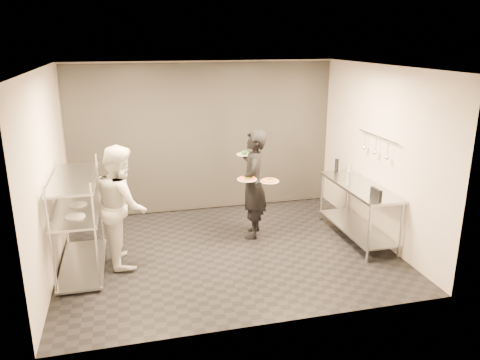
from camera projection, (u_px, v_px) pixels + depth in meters
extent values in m
cube|color=black|center=(228.00, 251.00, 7.29)|extent=(5.00, 4.00, 0.00)
cube|color=silver|center=(226.00, 67.00, 6.47)|extent=(5.00, 4.00, 0.00)
cube|color=beige|center=(204.00, 138.00, 8.74)|extent=(5.00, 0.00, 2.80)
cube|color=beige|center=(268.00, 212.00, 5.03)|extent=(5.00, 0.00, 2.80)
cube|color=beige|center=(46.00, 176.00, 6.30)|extent=(0.00, 4.00, 2.80)
cube|color=beige|center=(380.00, 155.00, 7.46)|extent=(0.00, 4.00, 2.80)
cube|color=silver|center=(204.00, 138.00, 8.71)|extent=(4.90, 0.04, 2.74)
cylinder|color=#B9BCC0|center=(51.00, 243.00, 5.79)|extent=(0.04, 0.04, 1.50)
cylinder|color=#B9BCC0|center=(64.00, 203.00, 7.22)|extent=(0.04, 0.04, 1.50)
cylinder|color=#B9BCC0|center=(96.00, 239.00, 5.92)|extent=(0.04, 0.04, 1.50)
cylinder|color=#B9BCC0|center=(100.00, 200.00, 7.35)|extent=(0.04, 0.04, 1.50)
cube|color=#989EA1|center=(83.00, 264.00, 6.77)|extent=(0.60, 1.60, 0.03)
cube|color=#989EA1|center=(77.00, 209.00, 6.53)|extent=(0.60, 1.60, 0.03)
cube|color=#989EA1|center=(74.00, 178.00, 6.39)|extent=(0.60, 1.60, 0.03)
cylinder|color=white|center=(75.00, 216.00, 6.19)|extent=(0.26, 0.26, 0.01)
cylinder|color=white|center=(78.00, 205.00, 6.61)|extent=(0.26, 0.26, 0.01)
cylinder|color=#B9BCC0|center=(369.00, 234.00, 6.81)|extent=(0.04, 0.04, 0.90)
cylinder|color=#B9BCC0|center=(321.00, 197.00, 8.40)|extent=(0.04, 0.04, 0.90)
cylinder|color=#B9BCC0|center=(401.00, 231.00, 6.93)|extent=(0.04, 0.04, 0.90)
cylinder|color=#B9BCC0|center=(348.00, 195.00, 8.52)|extent=(0.04, 0.04, 0.90)
cube|color=#989EA1|center=(356.00, 227.00, 7.75)|extent=(0.57, 1.71, 0.03)
cube|color=#989EA1|center=(359.00, 186.00, 7.54)|extent=(0.60, 1.80, 0.04)
cylinder|color=#B9BCC0|center=(378.00, 136.00, 7.36)|extent=(0.02, 1.20, 0.02)
cylinder|color=#B9BCC0|center=(388.00, 150.00, 7.07)|extent=(0.01, 0.01, 0.22)
sphere|color=#B9BCC0|center=(387.00, 158.00, 7.11)|extent=(0.07, 0.07, 0.07)
cylinder|color=#B9BCC0|center=(376.00, 145.00, 7.40)|extent=(0.01, 0.01, 0.22)
sphere|color=#B9BCC0|center=(375.00, 153.00, 7.43)|extent=(0.07, 0.07, 0.07)
cylinder|color=#B9BCC0|center=(365.00, 140.00, 7.72)|extent=(0.01, 0.01, 0.22)
sphere|color=#B9BCC0|center=(365.00, 148.00, 7.76)|extent=(0.07, 0.07, 0.07)
imported|color=black|center=(253.00, 184.00, 7.63)|extent=(0.62, 0.76, 1.79)
imported|color=silver|center=(122.00, 205.00, 6.72)|extent=(0.78, 0.94, 1.76)
cylinder|color=white|center=(247.00, 179.00, 7.37)|extent=(0.31, 0.31, 0.01)
cylinder|color=#AF663F|center=(247.00, 179.00, 7.36)|extent=(0.27, 0.27, 0.02)
cylinder|color=red|center=(247.00, 178.00, 7.36)|extent=(0.24, 0.24, 0.01)
sphere|color=#186015|center=(247.00, 177.00, 7.36)|extent=(0.04, 0.04, 0.04)
cylinder|color=white|center=(270.00, 181.00, 7.39)|extent=(0.30, 0.30, 0.01)
cylinder|color=#AF663F|center=(270.00, 180.00, 7.38)|extent=(0.26, 0.26, 0.02)
cylinder|color=red|center=(270.00, 180.00, 7.38)|extent=(0.23, 0.23, 0.01)
sphere|color=#186015|center=(270.00, 179.00, 7.38)|extent=(0.04, 0.04, 0.04)
cylinder|color=white|center=(244.00, 154.00, 7.75)|extent=(0.26, 0.26, 0.01)
ellipsoid|color=#1D6218|center=(244.00, 152.00, 7.74)|extent=(0.13, 0.13, 0.07)
cube|color=black|center=(376.00, 194.00, 6.81)|extent=(0.06, 0.25, 0.17)
cylinder|color=gray|center=(349.00, 178.00, 7.49)|extent=(0.07, 0.07, 0.24)
cylinder|color=gray|center=(349.00, 170.00, 8.03)|extent=(0.06, 0.06, 0.19)
cylinder|color=black|center=(337.00, 165.00, 8.23)|extent=(0.07, 0.07, 0.23)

